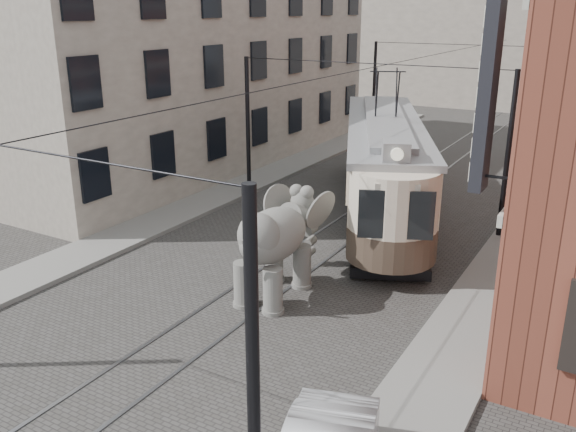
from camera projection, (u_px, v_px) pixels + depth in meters
The scene contains 9 objects.
ground at pixel (291, 267), 19.58m from camera, with size 120.00×120.00×0.00m, color #3F3C3A.
tram_rails at pixel (291, 267), 19.57m from camera, with size 1.54×80.00×0.02m, color slate, non-canonical shape.
sidewalk_right at pixel (480, 309), 16.70m from camera, with size 2.00×60.00×0.15m, color slate.
sidewalk_left at pixel (140, 230), 22.65m from camera, with size 2.00×60.00×0.15m, color slate.
stucco_building at pixel (203, 67), 31.37m from camera, with size 7.00×24.00×10.00m, color gray.
distant_block at pixel (534, 19), 50.00m from camera, with size 28.00×10.00×14.00m, color gray.
catenary at pixel (353, 146), 22.79m from camera, with size 11.00×30.20×6.00m, color black, non-canonical shape.
tram at pixel (384, 143), 24.16m from camera, with size 2.94×14.25×5.65m, color beige, non-canonical shape.
elephant at pixel (273, 249), 17.17m from camera, with size 2.61×4.73×2.90m, color #5E5D57, non-canonical shape.
Camera 1 is at (8.97, -15.59, 7.91)m, focal length 37.94 mm.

